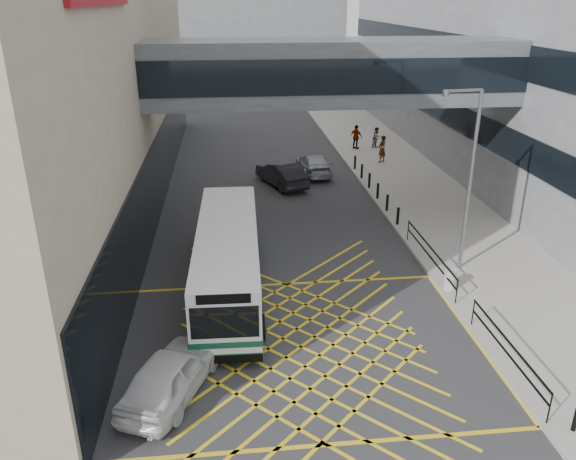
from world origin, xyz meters
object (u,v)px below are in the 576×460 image
object	(u,v)px
car_white	(170,373)
pedestrian_c	(356,137)
car_dark	(282,174)
bus	(228,258)
street_lamp	(468,171)
pedestrian_b	(377,138)
car_silver	(314,164)
pedestrian_a	(382,149)
litter_bin	(450,279)

from	to	relation	value
car_white	pedestrian_c	size ratio (longest dim) A/B	2.55
car_white	car_dark	xyz separation A→B (m)	(5.15, 19.48, 0.02)
bus	street_lamp	xyz separation A→B (m)	(9.65, 0.88, 2.93)
street_lamp	pedestrian_c	bearing A→B (deg)	82.04
car_white	pedestrian_b	bearing A→B (deg)	-93.53
pedestrian_b	pedestrian_c	distance (m)	1.64
car_dark	car_silver	xyz separation A→B (m)	(2.35, 2.22, -0.05)
car_dark	pedestrian_a	world-z (taller)	pedestrian_a
car_silver	street_lamp	xyz separation A→B (m)	(3.91, -14.80, 3.74)
pedestrian_a	pedestrian_b	xyz separation A→B (m)	(0.68, 4.05, -0.15)
car_silver	litter_bin	distance (m)	16.85
litter_bin	pedestrian_c	bearing A→B (deg)	87.00
bus	pedestrian_b	size ratio (longest dim) A/B	6.48
pedestrian_a	car_silver	bearing A→B (deg)	-18.17
car_dark	pedestrian_b	world-z (taller)	pedestrian_b
car_dark	pedestrian_a	bearing A→B (deg)	-173.37
car_silver	car_dark	bearing A→B (deg)	40.54
bus	pedestrian_a	world-z (taller)	bus
car_dark	litter_bin	distance (m)	15.31
car_silver	street_lamp	world-z (taller)	street_lamp
car_white	car_dark	world-z (taller)	car_dark
bus	pedestrian_a	distance (m)	20.50
car_white	street_lamp	xyz separation A→B (m)	(11.41, 6.89, 3.71)
car_dark	pedestrian_a	distance (m)	8.40
litter_bin	pedestrian_a	world-z (taller)	pedestrian_a
bus	car_dark	xyz separation A→B (m)	(3.39, 13.47, -0.76)
street_lamp	pedestrian_a	distance (m)	16.91
litter_bin	pedestrian_b	bearing A→B (deg)	82.88
street_lamp	pedestrian_c	distance (m)	20.74
bus	car_dark	world-z (taller)	bus
pedestrian_c	pedestrian_a	bearing A→B (deg)	148.32
car_white	pedestrian_b	xyz separation A→B (m)	(13.23, 27.49, 0.21)
car_silver	litter_bin	world-z (taller)	car_silver
car_dark	street_lamp	bearing A→B (deg)	94.93
car_white	litter_bin	xyz separation A→B (m)	(10.43, 5.10, -0.14)
car_white	pedestrian_c	distance (m)	29.72
pedestrian_b	pedestrian_c	bearing A→B (deg)	145.74
pedestrian_a	bus	bearing A→B (deg)	21.04
litter_bin	pedestrian_c	xyz separation A→B (m)	(1.16, 22.25, 0.47)
car_silver	pedestrian_c	bearing A→B (deg)	-128.74
litter_bin	pedestrian_c	distance (m)	22.29
litter_bin	bus	bearing A→B (deg)	174.04
car_white	pedestrian_b	size ratio (longest dim) A/B	2.92
bus	pedestrian_b	bearing A→B (deg)	63.48
car_silver	pedestrian_b	bearing A→B (deg)	-137.50
car_white	pedestrian_c	world-z (taller)	pedestrian_c
pedestrian_a	pedestrian_c	bearing A→B (deg)	-113.50
car_silver	pedestrian_b	world-z (taller)	pedestrian_b
pedestrian_c	car_white	bearing A→B (deg)	111.66
street_lamp	pedestrian_c	xyz separation A→B (m)	(0.19, 20.46, -3.38)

